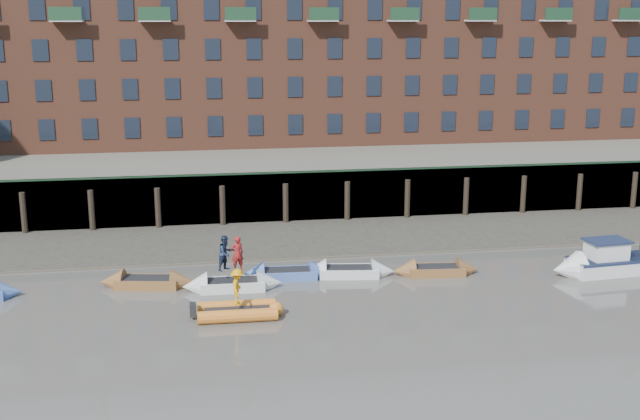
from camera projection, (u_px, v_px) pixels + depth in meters
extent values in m
plane|color=#59544E|center=(302.00, 369.00, 30.16)|extent=(220.00, 220.00, 0.00)
cube|color=#3D382F|center=(260.00, 241.00, 47.42)|extent=(110.00, 8.00, 0.50)
cube|color=#4C4336|center=(265.00, 257.00, 44.16)|extent=(110.00, 1.60, 0.10)
cube|color=#2D2A26|center=(253.00, 198.00, 51.27)|extent=(110.00, 0.80, 3.20)
cylinder|color=black|center=(24.00, 213.00, 48.53)|extent=(0.36, 0.36, 2.60)
cylinder|color=black|center=(92.00, 211.00, 49.15)|extent=(0.36, 0.36, 2.60)
cylinder|color=black|center=(158.00, 208.00, 49.78)|extent=(0.36, 0.36, 2.60)
cylinder|color=black|center=(223.00, 206.00, 50.40)|extent=(0.36, 0.36, 2.60)
cylinder|color=black|center=(286.00, 204.00, 51.03)|extent=(0.36, 0.36, 2.60)
cylinder|color=black|center=(347.00, 201.00, 51.65)|extent=(0.36, 0.36, 2.60)
cylinder|color=black|center=(407.00, 199.00, 52.28)|extent=(0.36, 0.36, 2.60)
cylinder|color=black|center=(466.00, 197.00, 52.90)|extent=(0.36, 0.36, 2.60)
cylinder|color=black|center=(523.00, 195.00, 53.53)|extent=(0.36, 0.36, 2.60)
cylinder|color=black|center=(579.00, 193.00, 54.15)|extent=(0.36, 0.36, 2.60)
cylinder|color=black|center=(634.00, 191.00, 54.78)|extent=(0.36, 0.36, 2.60)
cube|color=#264C2D|center=(253.00, 174.00, 50.59)|extent=(110.00, 0.06, 0.10)
cube|color=#5E594D|center=(240.00, 161.00, 64.31)|extent=(110.00, 28.00, 3.20)
cube|color=brown|center=(237.00, 64.00, 63.48)|extent=(80.00, 10.00, 12.00)
cube|color=black|center=(3.00, 131.00, 57.00)|extent=(1.10, 0.12, 1.50)
cube|color=black|center=(47.00, 130.00, 57.46)|extent=(1.10, 0.12, 1.50)
cube|color=black|center=(90.00, 129.00, 57.93)|extent=(1.10, 0.12, 1.50)
cube|color=black|center=(132.00, 128.00, 58.40)|extent=(1.10, 0.12, 1.50)
cube|color=black|center=(174.00, 127.00, 58.87)|extent=(1.10, 0.12, 1.50)
cube|color=black|center=(215.00, 126.00, 59.34)|extent=(1.10, 0.12, 1.50)
cube|color=black|center=(256.00, 125.00, 59.81)|extent=(1.10, 0.12, 1.50)
cube|color=black|center=(295.00, 124.00, 60.28)|extent=(1.10, 0.12, 1.50)
cube|color=black|center=(334.00, 124.00, 60.75)|extent=(1.10, 0.12, 1.50)
cube|color=black|center=(373.00, 123.00, 61.22)|extent=(1.10, 0.12, 1.50)
cube|color=black|center=(411.00, 122.00, 61.69)|extent=(1.10, 0.12, 1.50)
cube|color=black|center=(449.00, 121.00, 62.15)|extent=(1.10, 0.12, 1.50)
cube|color=black|center=(485.00, 120.00, 62.62)|extent=(1.10, 0.12, 1.50)
cube|color=black|center=(522.00, 120.00, 63.09)|extent=(1.10, 0.12, 1.50)
cube|color=black|center=(557.00, 119.00, 63.56)|extent=(1.10, 0.12, 1.50)
cube|color=black|center=(593.00, 118.00, 64.03)|extent=(1.10, 0.12, 1.50)
cube|color=black|center=(627.00, 117.00, 64.50)|extent=(1.10, 0.12, 1.50)
cube|color=black|center=(44.00, 90.00, 56.80)|extent=(1.10, 0.12, 1.50)
cube|color=black|center=(87.00, 90.00, 57.27)|extent=(1.10, 0.12, 1.50)
cube|color=black|center=(130.00, 89.00, 57.74)|extent=(1.10, 0.12, 1.50)
cube|color=black|center=(172.00, 89.00, 58.21)|extent=(1.10, 0.12, 1.50)
cube|color=black|center=(214.00, 88.00, 58.68)|extent=(1.10, 0.12, 1.50)
cube|color=black|center=(255.00, 87.00, 59.15)|extent=(1.10, 0.12, 1.50)
cube|color=black|center=(295.00, 87.00, 59.62)|extent=(1.10, 0.12, 1.50)
cube|color=black|center=(335.00, 86.00, 60.09)|extent=(1.10, 0.12, 1.50)
cube|color=black|center=(374.00, 86.00, 60.56)|extent=(1.10, 0.12, 1.50)
cube|color=black|center=(412.00, 85.00, 61.02)|extent=(1.10, 0.12, 1.50)
cube|color=black|center=(450.00, 85.00, 61.49)|extent=(1.10, 0.12, 1.50)
cube|color=black|center=(487.00, 84.00, 61.96)|extent=(1.10, 0.12, 1.50)
cube|color=black|center=(524.00, 84.00, 62.43)|extent=(1.10, 0.12, 1.50)
cube|color=black|center=(560.00, 83.00, 62.90)|extent=(1.10, 0.12, 1.50)
cube|color=black|center=(596.00, 83.00, 63.37)|extent=(1.10, 0.12, 1.50)
cube|color=black|center=(631.00, 82.00, 63.84)|extent=(1.10, 0.12, 1.50)
cube|color=black|center=(40.00, 50.00, 56.14)|extent=(1.10, 0.12, 1.50)
cube|color=black|center=(85.00, 50.00, 56.61)|extent=(1.10, 0.12, 1.50)
cube|color=black|center=(128.00, 50.00, 57.08)|extent=(1.10, 0.12, 1.50)
cube|color=black|center=(171.00, 49.00, 57.55)|extent=(1.10, 0.12, 1.50)
cube|color=black|center=(213.00, 49.00, 58.02)|extent=(1.10, 0.12, 1.50)
cube|color=black|center=(254.00, 49.00, 58.49)|extent=(1.10, 0.12, 1.50)
cube|color=black|center=(295.00, 49.00, 58.96)|extent=(1.10, 0.12, 1.50)
cube|color=black|center=(335.00, 48.00, 59.43)|extent=(1.10, 0.12, 1.50)
cube|color=black|center=(374.00, 48.00, 59.90)|extent=(1.10, 0.12, 1.50)
cube|color=black|center=(413.00, 48.00, 60.36)|extent=(1.10, 0.12, 1.50)
cube|color=black|center=(451.00, 48.00, 60.83)|extent=(1.10, 0.12, 1.50)
cube|color=black|center=(489.00, 47.00, 61.30)|extent=(1.10, 0.12, 1.50)
cube|color=black|center=(526.00, 47.00, 61.77)|extent=(1.10, 0.12, 1.50)
cube|color=black|center=(562.00, 47.00, 62.24)|extent=(1.10, 0.12, 1.50)
cube|color=black|center=(598.00, 47.00, 62.71)|extent=(1.10, 0.12, 1.50)
cube|color=black|center=(634.00, 46.00, 63.18)|extent=(1.10, 0.12, 1.50)
cube|color=black|center=(37.00, 9.00, 55.48)|extent=(1.10, 0.12, 1.50)
cube|color=black|center=(82.00, 9.00, 55.95)|extent=(1.10, 0.12, 1.50)
cube|color=black|center=(126.00, 9.00, 56.42)|extent=(1.10, 0.12, 1.50)
cube|color=black|center=(169.00, 9.00, 56.89)|extent=(1.10, 0.12, 1.50)
cube|color=black|center=(211.00, 9.00, 57.36)|extent=(1.10, 0.12, 1.50)
cube|color=black|center=(253.00, 9.00, 57.83)|extent=(1.10, 0.12, 1.50)
cube|color=black|center=(294.00, 9.00, 58.30)|extent=(1.10, 0.12, 1.50)
cube|color=black|center=(335.00, 9.00, 58.77)|extent=(1.10, 0.12, 1.50)
cube|color=black|center=(375.00, 10.00, 59.23)|extent=(1.10, 0.12, 1.50)
cube|color=black|center=(414.00, 10.00, 59.70)|extent=(1.10, 0.12, 1.50)
cube|color=black|center=(453.00, 10.00, 60.17)|extent=(1.10, 0.12, 1.50)
cube|color=black|center=(491.00, 10.00, 60.64)|extent=(1.10, 0.12, 1.50)
cube|color=black|center=(528.00, 10.00, 61.11)|extent=(1.10, 0.12, 1.50)
cube|color=black|center=(565.00, 10.00, 61.58)|extent=(1.10, 0.12, 1.50)
cube|color=black|center=(601.00, 10.00, 62.05)|extent=(1.10, 0.12, 1.50)
cube|color=black|center=(637.00, 10.00, 62.52)|extent=(1.10, 0.12, 1.50)
cone|color=#4967B1|center=(9.00, 292.00, 37.87)|extent=(1.33, 1.47, 1.31)
cube|color=brown|center=(148.00, 282.00, 39.27)|extent=(3.22, 1.88, 0.47)
cone|color=brown|center=(184.00, 282.00, 39.24)|extent=(1.40, 1.55, 1.37)
cone|color=brown|center=(112.00, 282.00, 39.30)|extent=(1.40, 1.55, 1.37)
cube|color=black|center=(148.00, 278.00, 39.22)|extent=(2.67, 1.46, 0.06)
cube|color=silver|center=(232.00, 285.00, 38.90)|extent=(3.13, 1.46, 0.48)
cone|color=silver|center=(270.00, 283.00, 39.14)|extent=(1.23, 1.42, 1.40)
cone|color=silver|center=(195.00, 286.00, 38.65)|extent=(1.23, 1.42, 1.40)
cube|color=black|center=(232.00, 280.00, 38.85)|extent=(2.60, 1.10, 0.06)
cube|color=#4967B1|center=(287.00, 274.00, 40.57)|extent=(3.03, 1.46, 0.47)
cone|color=#4967B1|center=(321.00, 273.00, 40.77)|extent=(1.21, 1.39, 1.35)
cone|color=#4967B1|center=(253.00, 275.00, 40.36)|extent=(1.21, 1.39, 1.35)
cube|color=black|center=(287.00, 270.00, 40.52)|extent=(2.52, 1.11, 0.06)
cube|color=silver|center=(349.00, 272.00, 40.92)|extent=(3.16, 1.75, 0.47)
cone|color=silver|center=(383.00, 271.00, 40.96)|extent=(1.34, 1.50, 1.35)
cone|color=silver|center=(315.00, 272.00, 40.88)|extent=(1.34, 1.50, 1.35)
cube|color=black|center=(349.00, 268.00, 40.87)|extent=(2.62, 1.35, 0.06)
cube|color=brown|center=(436.00, 270.00, 41.16)|extent=(2.97, 1.53, 0.45)
cone|color=brown|center=(468.00, 270.00, 41.29)|extent=(1.22, 1.38, 1.30)
cone|color=brown|center=(404.00, 271.00, 41.03)|extent=(1.22, 1.38, 1.30)
cube|color=black|center=(436.00, 267.00, 41.11)|extent=(2.46, 1.17, 0.06)
cylinder|color=orange|center=(237.00, 306.00, 35.90)|extent=(3.47, 0.62, 0.57)
cylinder|color=orange|center=(238.00, 316.00, 34.73)|extent=(3.47, 0.62, 0.57)
sphere|color=orange|center=(276.00, 309.00, 35.56)|extent=(0.66, 0.66, 0.66)
cube|color=black|center=(237.00, 311.00, 35.31)|extent=(2.90, 1.03, 0.20)
cube|color=silver|center=(611.00, 265.00, 41.39)|extent=(4.57, 2.19, 0.81)
cone|color=silver|center=(567.00, 269.00, 40.77)|extent=(1.67, 1.93, 1.80)
cube|color=#19233F|center=(612.00, 259.00, 41.31)|extent=(4.57, 2.23, 0.12)
cube|color=silver|center=(607.00, 250.00, 41.11)|extent=(2.00, 1.51, 0.90)
cube|color=#19233F|center=(607.00, 241.00, 40.99)|extent=(2.29, 1.72, 0.09)
imported|color=maroon|center=(237.00, 254.00, 38.58)|extent=(0.72, 0.57, 1.73)
imported|color=#19233F|center=(226.00, 253.00, 38.66)|extent=(1.07, 1.06, 1.74)
imported|color=orange|center=(238.00, 287.00, 35.01)|extent=(0.76, 1.13, 1.62)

